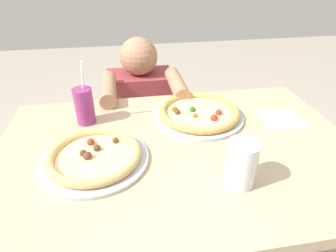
{
  "coord_description": "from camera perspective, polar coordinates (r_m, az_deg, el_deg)",
  "views": [
    {
      "loc": [
        -0.16,
        -0.75,
        1.31
      ],
      "look_at": [
        -0.02,
        0.09,
        0.78
      ],
      "focal_mm": 30.03,
      "sensor_mm": 36.0,
      "label": 1
    }
  ],
  "objects": [
    {
      "name": "paper_napkin",
      "position": [
        1.2,
        22.04,
        1.38
      ],
      "size": [
        0.18,
        0.16,
        0.0
      ],
      "primitive_type": "cube",
      "rotation": [
        0.0,
        0.0,
        -0.12
      ],
      "color": "white",
      "rests_on": "dining_table"
    },
    {
      "name": "pizza_near",
      "position": [
        0.91,
        -14.73,
        -6.0
      ],
      "size": [
        0.34,
        0.34,
        0.04
      ],
      "color": "#B7B7BC",
      "rests_on": "dining_table"
    },
    {
      "name": "pizza_far",
      "position": [
        1.12,
        6.27,
        2.66
      ],
      "size": [
        0.35,
        0.35,
        0.04
      ],
      "color": "#B7B7BC",
      "rests_on": "dining_table"
    },
    {
      "name": "drink_cup_colored",
      "position": [
        1.1,
        -16.62,
        3.96
      ],
      "size": [
        0.07,
        0.07,
        0.25
      ],
      "color": "#8C2D72",
      "rests_on": "dining_table"
    },
    {
      "name": "dining_table",
      "position": [
        1.02,
        2.06,
        -9.61
      ],
      "size": [
        1.23,
        0.82,
        0.75
      ],
      "color": "tan",
      "rests_on": "ground"
    },
    {
      "name": "diner_seated",
      "position": [
        1.67,
        -5.21,
        0.29
      ],
      "size": [
        0.39,
        0.51,
        0.95
      ],
      "color": "#333847",
      "rests_on": "ground"
    },
    {
      "name": "water_cup_clear",
      "position": [
        0.8,
        14.66,
        -7.33
      ],
      "size": [
        0.09,
        0.09,
        0.14
      ],
      "color": "silver",
      "rests_on": "dining_table"
    }
  ]
}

